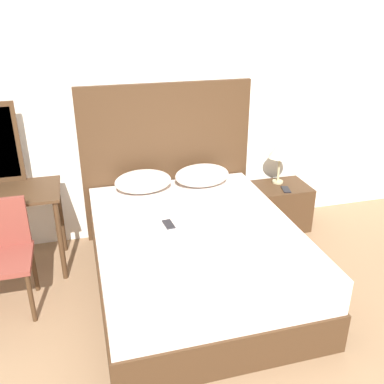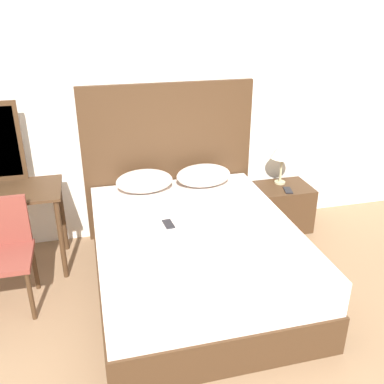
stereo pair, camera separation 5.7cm
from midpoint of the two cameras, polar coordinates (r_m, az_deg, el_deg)
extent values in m
cube|color=white|center=(4.10, -3.10, 12.46)|extent=(10.00, 0.06, 2.70)
cube|color=#422B19|center=(3.58, -0.04, -10.40)|extent=(1.56, 1.96, 0.30)
cube|color=silver|center=(3.42, -0.05, -6.49)|extent=(1.53, 1.92, 0.26)
cube|color=#422B19|center=(4.17, -3.71, 4.13)|extent=(1.64, 0.05, 1.50)
ellipsoid|color=silver|center=(3.94, -6.95, 1.41)|extent=(0.52, 0.34, 0.20)
ellipsoid|color=silver|center=(4.05, 0.95, 2.24)|extent=(0.52, 0.34, 0.20)
cube|color=#232328|center=(3.38, -3.64, -4.31)|extent=(0.08, 0.16, 0.01)
cube|color=#422B19|center=(4.52, 11.34, -1.85)|extent=(0.53, 0.43, 0.46)
cylinder|color=tan|center=(4.49, 10.98, 1.37)|extent=(0.11, 0.11, 0.02)
cylinder|color=tan|center=(4.43, 11.13, 3.02)|extent=(0.02, 0.02, 0.26)
cone|color=beige|center=(4.36, 11.36, 5.76)|extent=(0.24, 0.24, 0.19)
cube|color=black|center=(4.33, 12.04, 0.34)|extent=(0.10, 0.16, 0.01)
cylinder|color=#422B19|center=(3.73, -17.55, -6.26)|extent=(0.04, 0.04, 0.73)
cylinder|color=#422B19|center=(4.14, -17.47, -3.08)|extent=(0.04, 0.04, 0.73)
cylinder|color=#422B19|center=(3.42, -21.12, -13.04)|extent=(0.04, 0.04, 0.41)
cylinder|color=#422B19|center=(3.73, -20.71, -9.56)|extent=(0.04, 0.04, 0.41)
camera|label=1|loc=(0.03, -90.49, -0.22)|focal=40.00mm
camera|label=2|loc=(0.03, 89.51, 0.22)|focal=40.00mm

